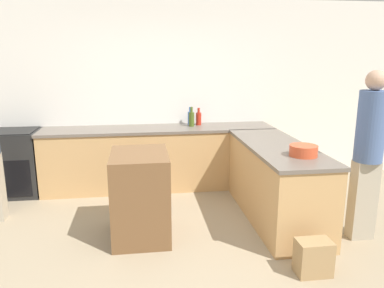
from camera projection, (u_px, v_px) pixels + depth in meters
name	position (u px, v px, depth m)	size (l,w,h in m)	color
ground_plane	(171.00, 255.00, 3.66)	(14.00, 14.00, 0.00)	tan
wall_back	(157.00, 93.00, 5.57)	(8.00, 0.06, 2.70)	white
counter_back	(159.00, 158.00, 5.45)	(3.30, 0.65, 0.89)	tan
counter_peninsula	(276.00, 182.00, 4.42)	(0.69, 1.93, 0.89)	tan
range_oven	(12.00, 163.00, 5.18)	(0.76, 0.62, 0.91)	black
island_table	(140.00, 195.00, 3.96)	(0.59, 0.78, 0.92)	brown
mixing_bowl	(303.00, 151.00, 3.83)	(0.29, 0.29, 0.11)	#DB512D
olive_oil_bottle	(192.00, 119.00, 5.42)	(0.08, 0.08, 0.28)	#475B1E
water_bottle_blue	(190.00, 118.00, 5.56)	(0.07, 0.07, 0.26)	#386BB7
hot_sauce_bottle	(199.00, 118.00, 5.53)	(0.08, 0.08, 0.25)	red
person_at_peninsula	(369.00, 149.00, 3.79)	(0.28, 0.28, 1.76)	#ADA38E
paper_bag	(313.00, 257.00, 3.30)	(0.31, 0.20, 0.32)	#A88456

